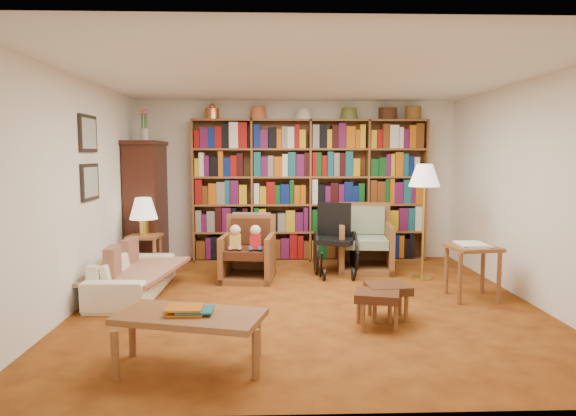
{
  "coord_description": "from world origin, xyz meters",
  "views": [
    {
      "loc": [
        -0.41,
        -5.64,
        1.67
      ],
      "look_at": [
        -0.2,
        0.6,
        1.01
      ],
      "focal_mm": 32.0,
      "sensor_mm": 36.0,
      "label": 1
    }
  ],
  "objects_px": {
    "footstool_b": "(377,298)",
    "coffee_table": "(190,320)",
    "side_table_lamp": "(145,245)",
    "wheelchair": "(335,242)",
    "side_table_papers": "(473,255)",
    "armchair_sage": "(364,244)",
    "floor_lamp": "(424,180)",
    "armchair_leather": "(248,252)",
    "footstool_a": "(388,291)",
    "sofa": "(133,274)"
  },
  "relations": [
    {
      "from": "floor_lamp",
      "to": "footstool_b",
      "type": "height_order",
      "value": "floor_lamp"
    },
    {
      "from": "armchair_sage",
      "to": "footstool_a",
      "type": "relative_size",
      "value": 2.13
    },
    {
      "from": "side_table_lamp",
      "to": "wheelchair",
      "type": "height_order",
      "value": "wheelchair"
    },
    {
      "from": "armchair_sage",
      "to": "coffee_table",
      "type": "height_order",
      "value": "armchair_sage"
    },
    {
      "from": "floor_lamp",
      "to": "side_table_papers",
      "type": "height_order",
      "value": "floor_lamp"
    },
    {
      "from": "side_table_lamp",
      "to": "side_table_papers",
      "type": "relative_size",
      "value": 0.87
    },
    {
      "from": "floor_lamp",
      "to": "coffee_table",
      "type": "relative_size",
      "value": 1.25
    },
    {
      "from": "armchair_leather",
      "to": "footstool_b",
      "type": "xyz_separation_m",
      "value": [
        1.33,
        -2.02,
        -0.07
      ]
    },
    {
      "from": "armchair_sage",
      "to": "floor_lamp",
      "type": "xyz_separation_m",
      "value": [
        0.68,
        -0.62,
        0.96
      ]
    },
    {
      "from": "coffee_table",
      "to": "side_table_papers",
      "type": "bearing_deg",
      "value": 31.7
    },
    {
      "from": "armchair_leather",
      "to": "coffee_table",
      "type": "xyz_separation_m",
      "value": [
        -0.32,
        -2.89,
        0.03
      ]
    },
    {
      "from": "footstool_b",
      "to": "coffee_table",
      "type": "distance_m",
      "value": 1.87
    },
    {
      "from": "armchair_sage",
      "to": "coffee_table",
      "type": "distance_m",
      "value": 3.93
    },
    {
      "from": "armchair_leather",
      "to": "coffee_table",
      "type": "relative_size",
      "value": 0.7
    },
    {
      "from": "sofa",
      "to": "side_table_lamp",
      "type": "xyz_separation_m",
      "value": [
        -0.1,
        0.98,
        0.18
      ]
    },
    {
      "from": "wheelchair",
      "to": "footstool_a",
      "type": "xyz_separation_m",
      "value": [
        0.29,
        -1.99,
        -0.16
      ]
    },
    {
      "from": "armchair_sage",
      "to": "wheelchair",
      "type": "relative_size",
      "value": 0.97
    },
    {
      "from": "footstool_a",
      "to": "coffee_table",
      "type": "xyz_separation_m",
      "value": [
        -1.81,
        -1.13,
        0.09
      ]
    },
    {
      "from": "armchair_leather",
      "to": "floor_lamp",
      "type": "relative_size",
      "value": 0.56
    },
    {
      "from": "armchair_leather",
      "to": "footstool_a",
      "type": "bearing_deg",
      "value": -49.79
    },
    {
      "from": "floor_lamp",
      "to": "footstool_b",
      "type": "distance_m",
      "value": 2.39
    },
    {
      "from": "armchair_leather",
      "to": "armchair_sage",
      "type": "height_order",
      "value": "armchair_sage"
    },
    {
      "from": "side_table_papers",
      "to": "wheelchair",
      "type": "bearing_deg",
      "value": 137.59
    },
    {
      "from": "floor_lamp",
      "to": "footstool_a",
      "type": "height_order",
      "value": "floor_lamp"
    },
    {
      "from": "armchair_sage",
      "to": "wheelchair",
      "type": "distance_m",
      "value": 0.54
    },
    {
      "from": "footstool_a",
      "to": "side_table_lamp",
      "type": "bearing_deg",
      "value": 145.8
    },
    {
      "from": "armchair_leather",
      "to": "armchair_sage",
      "type": "distance_m",
      "value": 1.73
    },
    {
      "from": "wheelchair",
      "to": "coffee_table",
      "type": "height_order",
      "value": "wheelchair"
    },
    {
      "from": "armchair_leather",
      "to": "armchair_sage",
      "type": "xyz_separation_m",
      "value": [
        1.66,
        0.5,
        0.01
      ]
    },
    {
      "from": "armchair_sage",
      "to": "footstool_b",
      "type": "xyz_separation_m",
      "value": [
        -0.33,
        -2.53,
        -0.08
      ]
    },
    {
      "from": "side_table_lamp",
      "to": "wheelchair",
      "type": "bearing_deg",
      "value": 0.13
    },
    {
      "from": "wheelchair",
      "to": "footstool_a",
      "type": "distance_m",
      "value": 2.02
    },
    {
      "from": "wheelchair",
      "to": "coffee_table",
      "type": "xyz_separation_m",
      "value": [
        -1.53,
        -3.12,
        -0.07
      ]
    },
    {
      "from": "side_table_lamp",
      "to": "side_table_papers",
      "type": "height_order",
      "value": "side_table_papers"
    },
    {
      "from": "armchair_leather",
      "to": "sofa",
      "type": "bearing_deg",
      "value": -150.23
    },
    {
      "from": "wheelchair",
      "to": "footstool_b",
      "type": "bearing_deg",
      "value": -86.85
    },
    {
      "from": "armchair_sage",
      "to": "footstool_b",
      "type": "distance_m",
      "value": 2.55
    },
    {
      "from": "sofa",
      "to": "footstool_b",
      "type": "height_order",
      "value": "sofa"
    },
    {
      "from": "footstool_b",
      "to": "side_table_lamp",
      "type": "bearing_deg",
      "value": 140.87
    },
    {
      "from": "side_table_lamp",
      "to": "armchair_sage",
      "type": "bearing_deg",
      "value": 5.23
    },
    {
      "from": "floor_lamp",
      "to": "side_table_papers",
      "type": "xyz_separation_m",
      "value": [
        0.3,
        -0.95,
        -0.81
      ]
    },
    {
      "from": "side_table_papers",
      "to": "coffee_table",
      "type": "height_order",
      "value": "side_table_papers"
    },
    {
      "from": "side_table_papers",
      "to": "side_table_lamp",
      "type": "bearing_deg",
      "value": 162.32
    },
    {
      "from": "wheelchair",
      "to": "side_table_papers",
      "type": "xyz_separation_m",
      "value": [
        1.42,
        -1.3,
        0.07
      ]
    },
    {
      "from": "side_table_lamp",
      "to": "footstool_b",
      "type": "distance_m",
      "value": 3.56
    },
    {
      "from": "side_table_lamp",
      "to": "armchair_leather",
      "type": "relative_size",
      "value": 0.65
    },
    {
      "from": "armchair_sage",
      "to": "footstool_a",
      "type": "bearing_deg",
      "value": -94.15
    },
    {
      "from": "armchair_leather",
      "to": "wheelchair",
      "type": "relative_size",
      "value": 0.87
    },
    {
      "from": "armchair_leather",
      "to": "side_table_papers",
      "type": "distance_m",
      "value": 2.84
    },
    {
      "from": "armchair_sage",
      "to": "footstool_a",
      "type": "height_order",
      "value": "armchair_sage"
    }
  ]
}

